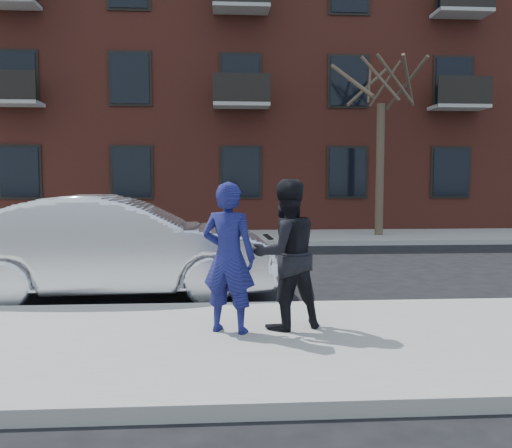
{
  "coord_description": "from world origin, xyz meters",
  "views": [
    {
      "loc": [
        -0.64,
        -6.18,
        1.93
      ],
      "look_at": [
        -0.2,
        0.4,
        1.39
      ],
      "focal_mm": 38.0,
      "sensor_mm": 36.0,
      "label": 1
    }
  ],
  "objects": [
    {
      "name": "ground",
      "position": [
        0.0,
        0.0,
        0.0
      ],
      "size": [
        100.0,
        100.0,
        0.0
      ],
      "primitive_type": "plane",
      "color": "black",
      "rests_on": "ground"
    },
    {
      "name": "near_sidewalk",
      "position": [
        0.0,
        -0.25,
        0.07
      ],
      "size": [
        50.0,
        3.5,
        0.15
      ],
      "primitive_type": "cube",
      "color": "gray",
      "rests_on": "ground"
    },
    {
      "name": "near_curb",
      "position": [
        0.0,
        1.55,
        0.07
      ],
      "size": [
        50.0,
        0.1,
        0.15
      ],
      "primitive_type": "cube",
      "color": "#999691",
      "rests_on": "ground"
    },
    {
      "name": "far_sidewalk",
      "position": [
        0.0,
        11.25,
        0.07
      ],
      "size": [
        50.0,
        3.5,
        0.15
      ],
      "primitive_type": "cube",
      "color": "gray",
      "rests_on": "ground"
    },
    {
      "name": "far_curb",
      "position": [
        0.0,
        9.45,
        0.07
      ],
      "size": [
        50.0,
        0.1,
        0.15
      ],
      "primitive_type": "cube",
      "color": "#999691",
      "rests_on": "ground"
    },
    {
      "name": "apartment_building",
      "position": [
        2.0,
        18.0,
        6.16
      ],
      "size": [
        24.3,
        10.3,
        12.3
      ],
      "color": "maroon",
      "rests_on": "ground"
    },
    {
      "name": "street_tree",
      "position": [
        4.5,
        11.0,
        5.52
      ],
      "size": [
        3.6,
        3.6,
        6.8
      ],
      "color": "#3B3023",
      "rests_on": "far_sidewalk"
    },
    {
      "name": "silver_sedan",
      "position": [
        -2.3,
        2.7,
        0.84
      ],
      "size": [
        5.17,
        2.04,
        1.68
      ],
      "primitive_type": "imported",
      "rotation": [
        0.0,
        0.0,
        1.62
      ],
      "color": "silver",
      "rests_on": "ground"
    },
    {
      "name": "man_hoodie",
      "position": [
        -0.54,
        0.07,
        1.03
      ],
      "size": [
        0.75,
        0.62,
        1.76
      ],
      "rotation": [
        0.0,
        0.0,
        2.78
      ],
      "color": "navy",
      "rests_on": "near_sidewalk"
    },
    {
      "name": "man_peacoat",
      "position": [
        0.14,
        0.2,
        1.05
      ],
      "size": [
        1.04,
        0.93,
        1.79
      ],
      "rotation": [
        0.0,
        0.0,
        3.48
      ],
      "color": "black",
      "rests_on": "near_sidewalk"
    }
  ]
}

